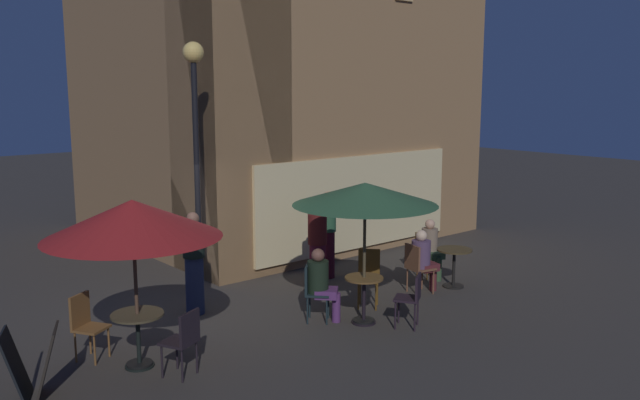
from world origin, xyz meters
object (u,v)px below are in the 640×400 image
(cafe_chair_5, at_px, (427,249))
(patron_seated_2, at_px, (423,257))
(cafe_chair_3, at_px, (369,273))
(cafe_chair_4, at_px, (313,287))
(cafe_table_2, at_px, (454,260))
(cafe_chair_0, at_px, (86,321))
(patron_standing_5, at_px, (317,246))
(cafe_table_0, at_px, (138,328))
(patio_umbrella_0, at_px, (133,219))
(patio_umbrella_1, at_px, (365,195))
(patron_seated_0, at_px, (321,280))
(patron_seated_1, at_px, (431,245))
(patron_standing_3, at_px, (194,263))
(menu_sandwich_board, at_px, (31,364))
(cafe_chair_1, at_px, (184,337))
(street_lamp_near_corner, at_px, (195,117))
(cafe_table_1, at_px, (364,292))
(patron_standing_4, at_px, (328,234))
(cafe_chair_2, at_px, (412,295))
(cafe_chair_6, at_px, (417,264))

(cafe_chair_5, relative_size, patron_seated_2, 0.76)
(cafe_chair_3, xyz_separation_m, cafe_chair_4, (-1.25, 0.04, -0.03))
(cafe_table_2, relative_size, cafe_chair_0, 0.79)
(cafe_chair_3, distance_m, patron_standing_5, 1.43)
(cafe_table_0, height_order, cafe_chair_3, cafe_chair_3)
(patio_umbrella_0, bearing_deg, patio_umbrella_1, -11.95)
(cafe_chair_0, relative_size, patron_seated_0, 0.77)
(cafe_chair_5, relative_size, patron_seated_1, 0.76)
(cafe_chair_5, distance_m, patron_standing_3, 4.87)
(menu_sandwich_board, distance_m, cafe_chair_0, 1.28)
(cafe_chair_1, xyz_separation_m, patron_seated_1, (6.10, 0.95, 0.12))
(menu_sandwich_board, relative_size, cafe_table_0, 1.16)
(street_lamp_near_corner, relative_size, cafe_table_1, 5.90)
(cafe_chair_1, height_order, patron_seated_0, patron_seated_0)
(patron_seated_2, bearing_deg, cafe_chair_5, 49.05)
(patron_standing_3, height_order, patron_standing_4, patron_standing_4)
(patron_seated_1, bearing_deg, cafe_chair_2, -43.94)
(patron_standing_5, bearing_deg, cafe_chair_4, 49.23)
(patio_umbrella_0, bearing_deg, cafe_chair_6, -2.78)
(patron_seated_0, bearing_deg, patron_standing_3, 175.48)
(patio_umbrella_0, height_order, patron_standing_4, patio_umbrella_0)
(patio_umbrella_1, distance_m, patron_seated_1, 3.36)
(patron_seated_2, relative_size, patron_standing_3, 0.69)
(cafe_table_2, bearing_deg, patron_seated_2, 168.36)
(cafe_table_1, xyz_separation_m, patron_standing_5, (0.67, 1.98, 0.29))
(cafe_chair_5, bearing_deg, street_lamp_near_corner, -96.95)
(patron_standing_3, bearing_deg, cafe_table_2, -14.64)
(cafe_chair_0, bearing_deg, menu_sandwich_board, -82.11)
(cafe_chair_0, xyz_separation_m, patron_seated_0, (3.53, -0.99, 0.14))
(cafe_chair_1, bearing_deg, cafe_table_0, -0.00)
(cafe_chair_1, height_order, cafe_chair_2, cafe_chair_1)
(menu_sandwich_board, xyz_separation_m, cafe_table_0, (1.43, 0.06, 0.09))
(cafe_chair_2, xyz_separation_m, cafe_chair_4, (-1.01, 1.26, 0.03))
(cafe_table_1, relative_size, patron_standing_3, 0.44)
(cafe_chair_1, xyz_separation_m, patron_standing_5, (3.92, 1.92, 0.25))
(patron_seated_0, bearing_deg, patio_umbrella_1, 0.00)
(patron_seated_0, relative_size, patron_standing_3, 0.70)
(cafe_chair_5, xyz_separation_m, patron_standing_4, (-1.60, 1.21, 0.34))
(patron_seated_2, bearing_deg, patron_seated_1, 43.69)
(cafe_chair_6, height_order, patron_standing_4, patron_standing_4)
(street_lamp_near_corner, distance_m, patron_seated_1, 5.34)
(cafe_chair_1, bearing_deg, cafe_chair_3, -107.38)
(cafe_table_0, relative_size, patio_umbrella_1, 0.33)
(patio_umbrella_1, relative_size, patron_seated_1, 1.95)
(cafe_chair_2, height_order, cafe_chair_3, cafe_chair_3)
(cafe_table_0, height_order, cafe_chair_5, cafe_chair_5)
(cafe_table_1, xyz_separation_m, cafe_chair_2, (0.43, -0.66, 0.03))
(cafe_table_1, distance_m, cafe_chair_4, 0.84)
(cafe_table_0, relative_size, cafe_chair_1, 0.84)
(patio_umbrella_1, relative_size, patron_seated_0, 1.90)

